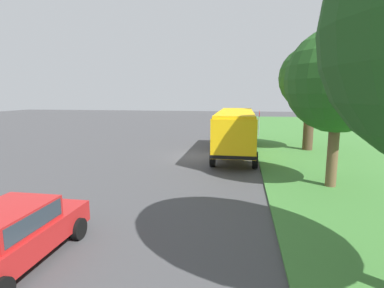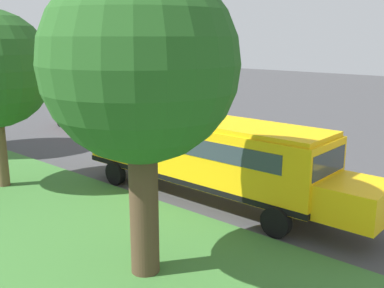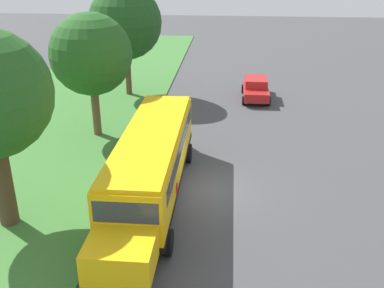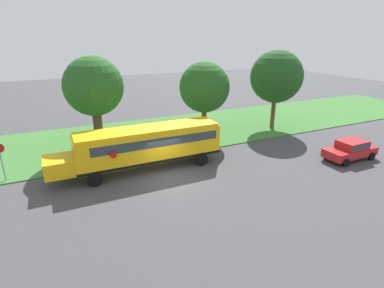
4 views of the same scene
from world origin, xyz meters
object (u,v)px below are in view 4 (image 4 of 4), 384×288
object	(u,v)px
oak_tree_beside_bus	(96,88)
school_bus	(145,144)
oak_tree_far_end	(276,76)
stop_sign	(1,158)
oak_tree_roadside_mid	(203,87)
car_red_nearest	(351,149)

from	to	relation	value
oak_tree_beside_bus	school_bus	bearing A→B (deg)	23.02
oak_tree_far_end	stop_sign	xyz separation A→B (m)	(2.37, -24.87, -3.83)
oak_tree_roadside_mid	stop_sign	world-z (taller)	oak_tree_roadside_mid
oak_tree_roadside_mid	oak_tree_far_end	size ratio (longest dim) A/B	0.89
car_red_nearest	oak_tree_far_end	world-z (taller)	oak_tree_far_end
car_red_nearest	oak_tree_roadside_mid	distance (m)	13.50
stop_sign	oak_tree_far_end	bearing A→B (deg)	95.45
school_bus	oak_tree_far_end	bearing A→B (deg)	106.30
car_red_nearest	oak_tree_roadside_mid	world-z (taller)	oak_tree_roadside_mid
oak_tree_beside_bus	oak_tree_roadside_mid	size ratio (longest dim) A/B	1.10
oak_tree_far_end	stop_sign	size ratio (longest dim) A/B	2.97
school_bus	stop_sign	size ratio (longest dim) A/B	4.53
car_red_nearest	oak_tree_roadside_mid	size ratio (longest dim) A/B	0.61
oak_tree_far_end	stop_sign	distance (m)	25.27
oak_tree_far_end	oak_tree_roadside_mid	bearing A→B (deg)	-90.62
oak_tree_roadside_mid	oak_tree_far_end	distance (m)	8.40
stop_sign	oak_tree_roadside_mid	bearing A→B (deg)	98.50
oak_tree_beside_bus	oak_tree_roadside_mid	distance (m)	9.51
oak_tree_beside_bus	stop_sign	world-z (taller)	oak_tree_beside_bus
oak_tree_far_end	stop_sign	world-z (taller)	oak_tree_far_end
car_red_nearest	stop_sign	size ratio (longest dim) A/B	1.61
school_bus	oak_tree_beside_bus	xyz separation A→B (m)	(-5.50, -2.34, 3.49)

